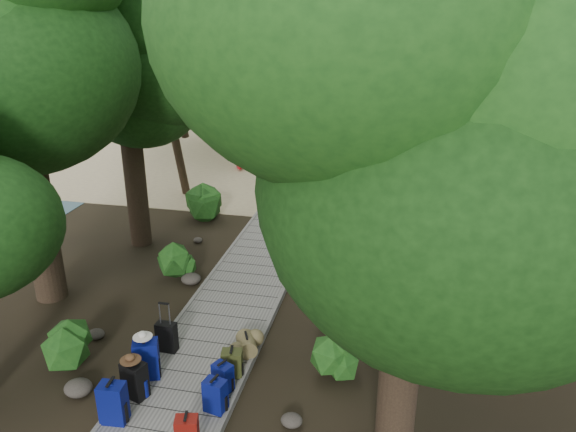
% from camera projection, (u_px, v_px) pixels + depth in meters
% --- Properties ---
extents(ground, '(120.00, 120.00, 0.00)m').
position_uv_depth(ground, '(240.00, 298.00, 13.02)').
color(ground, black).
rests_on(ground, ground).
extents(sand_beach, '(40.00, 22.00, 0.02)m').
position_uv_depth(sand_beach, '(335.00, 138.00, 27.55)').
color(sand_beach, '#C6B486').
rests_on(sand_beach, ground).
extents(distant_hill, '(32.00, 16.00, 12.00)m').
position_uv_depth(distant_hill, '(29.00, 56.00, 64.59)').
color(distant_hill, black).
rests_on(distant_hill, ground).
extents(boardwalk, '(2.00, 12.00, 0.12)m').
position_uv_depth(boardwalk, '(251.00, 276.00, 13.91)').
color(boardwalk, gray).
rests_on(boardwalk, ground).
extents(backpack_left_a, '(0.44, 0.32, 0.78)m').
position_uv_depth(backpack_left_a, '(113.00, 401.00, 8.97)').
color(backpack_left_a, navy).
rests_on(backpack_left_a, boardwalk).
extents(backpack_left_b, '(0.47, 0.40, 0.74)m').
position_uv_depth(backpack_left_b, '(135.00, 378.00, 9.54)').
color(backpack_left_b, black).
rests_on(backpack_left_b, boardwalk).
extents(backpack_left_c, '(0.52, 0.45, 0.82)m').
position_uv_depth(backpack_left_c, '(146.00, 357.00, 10.02)').
color(backpack_left_c, navy).
rests_on(backpack_left_c, boardwalk).
extents(backpack_right_a, '(0.39, 0.32, 0.61)m').
position_uv_depth(backpack_right_a, '(187.00, 432.00, 8.46)').
color(backpack_right_a, maroon).
rests_on(backpack_right_a, boardwalk).
extents(backpack_right_b, '(0.41, 0.32, 0.65)m').
position_uv_depth(backpack_right_b, '(215.00, 394.00, 9.22)').
color(backpack_right_b, navy).
rests_on(backpack_right_b, boardwalk).
extents(backpack_right_c, '(0.41, 0.36, 0.57)m').
position_uv_depth(backpack_right_c, '(223.00, 376.00, 9.72)').
color(backpack_right_c, navy).
rests_on(backpack_right_c, boardwalk).
extents(backpack_right_d, '(0.41, 0.33, 0.56)m').
position_uv_depth(backpack_right_d, '(232.00, 362.00, 10.10)').
color(backpack_right_d, '#353F17').
rests_on(backpack_right_d, boardwalk).
extents(duffel_right_khaki, '(0.55, 0.64, 0.36)m').
position_uv_depth(duffel_right_khaki, '(247.00, 344.00, 10.79)').
color(duffel_right_khaki, olive).
rests_on(duffel_right_khaki, boardwalk).
extents(suitcase_on_boardwalk, '(0.40, 0.23, 0.60)m').
position_uv_depth(suitcase_on_boardwalk, '(167.00, 337.00, 10.81)').
color(suitcase_on_boardwalk, black).
rests_on(suitcase_on_boardwalk, boardwalk).
extents(lone_suitcase_on_sand, '(0.43, 0.28, 0.64)m').
position_uv_depth(lone_suitcase_on_sand, '(313.00, 182.00, 19.99)').
color(lone_suitcase_on_sand, black).
rests_on(lone_suitcase_on_sand, sand_beach).
extents(hat_brown, '(0.36, 0.36, 0.11)m').
position_uv_depth(hat_brown, '(130.00, 357.00, 9.38)').
color(hat_brown, '#51351E').
rests_on(hat_brown, backpack_left_b).
extents(hat_white, '(0.35, 0.35, 0.12)m').
position_uv_depth(hat_white, '(142.00, 334.00, 9.87)').
color(hat_white, silver).
rests_on(hat_white, backpack_left_c).
extents(kayak, '(1.35, 3.01, 0.29)m').
position_uv_depth(kayak, '(240.00, 163.00, 22.82)').
color(kayak, '#9F0D11').
rests_on(kayak, sand_beach).
extents(sun_lounger, '(1.12, 1.78, 0.55)m').
position_uv_depth(sun_lounger, '(390.00, 175.00, 20.92)').
color(sun_lounger, silver).
rests_on(sun_lounger, sand_beach).
extents(tree_right_a, '(5.01, 5.01, 8.35)m').
position_uv_depth(tree_right_a, '(415.00, 195.00, 7.17)').
color(tree_right_a, black).
rests_on(tree_right_a, ground).
extents(tree_right_b, '(5.31, 5.31, 9.48)m').
position_uv_depth(tree_right_b, '(494.00, 112.00, 9.36)').
color(tree_right_b, black).
rests_on(tree_right_b, ground).
extents(tree_right_c, '(5.54, 5.54, 9.58)m').
position_uv_depth(tree_right_c, '(433.00, 84.00, 11.87)').
color(tree_right_c, black).
rests_on(tree_right_c, ground).
extents(tree_right_d, '(5.43, 5.43, 9.95)m').
position_uv_depth(tree_right_d, '(488.00, 64.00, 13.84)').
color(tree_right_d, black).
rests_on(tree_right_d, ground).
extents(tree_right_e, '(4.84, 4.84, 8.71)m').
position_uv_depth(tree_right_e, '(454.00, 76.00, 16.33)').
color(tree_right_e, black).
rests_on(tree_right_e, ground).
extents(tree_right_f, '(5.18, 5.18, 9.24)m').
position_uv_depth(tree_right_f, '(498.00, 56.00, 18.91)').
color(tree_right_f, black).
rests_on(tree_right_f, ground).
extents(tree_left_b, '(5.55, 5.55, 9.99)m').
position_uv_depth(tree_left_b, '(14.00, 78.00, 11.27)').
color(tree_left_b, black).
rests_on(tree_left_b, ground).
extents(tree_left_c, '(4.74, 4.74, 8.25)m').
position_uv_depth(tree_left_c, '(127.00, 96.00, 14.40)').
color(tree_left_c, black).
rests_on(tree_left_c, ground).
extents(tree_back_a, '(5.81, 5.81, 10.06)m').
position_uv_depth(tree_back_a, '(288.00, 32.00, 24.57)').
color(tree_back_a, black).
rests_on(tree_back_a, ground).
extents(tree_back_b, '(5.99, 5.99, 10.69)m').
position_uv_depth(tree_back_b, '(368.00, 23.00, 25.38)').
color(tree_back_b, black).
rests_on(tree_back_b, ground).
extents(tree_back_c, '(5.42, 5.42, 9.76)m').
position_uv_depth(tree_back_c, '(460.00, 37.00, 23.96)').
color(tree_back_c, black).
rests_on(tree_back_c, ground).
extents(tree_back_d, '(4.69, 4.69, 7.82)m').
position_uv_depth(tree_back_d, '(210.00, 55.00, 26.33)').
color(tree_back_d, black).
rests_on(tree_back_d, ground).
extents(palm_right_a, '(4.17, 4.17, 7.12)m').
position_uv_depth(palm_right_a, '(390.00, 107.00, 16.12)').
color(palm_right_a, '#173F11').
rests_on(palm_right_a, ground).
extents(palm_right_b, '(4.51, 4.51, 8.70)m').
position_uv_depth(palm_right_b, '(455.00, 61.00, 20.04)').
color(palm_right_b, '#173F11').
rests_on(palm_right_b, ground).
extents(palm_right_c, '(4.81, 4.81, 7.65)m').
position_uv_depth(palm_right_c, '(388.00, 68.00, 22.51)').
color(palm_right_c, '#173F11').
rests_on(palm_right_c, ground).
extents(palm_left_a, '(3.88, 3.88, 6.18)m').
position_uv_depth(palm_left_a, '(174.00, 106.00, 18.70)').
color(palm_left_a, '#173F11').
rests_on(palm_left_a, ground).
extents(rock_left_a, '(0.50, 0.45, 0.28)m').
position_uv_depth(rock_left_a, '(78.00, 388.00, 9.84)').
color(rock_left_a, '#4C473F').
rests_on(rock_left_a, ground).
extents(rock_left_b, '(0.35, 0.32, 0.19)m').
position_uv_depth(rock_left_b, '(96.00, 334.00, 11.47)').
color(rock_left_b, '#4C473F').
rests_on(rock_left_b, ground).
extents(rock_left_c, '(0.49, 0.44, 0.27)m').
position_uv_depth(rock_left_c, '(191.00, 279.00, 13.62)').
color(rock_left_c, '#4C473F').
rests_on(rock_left_c, ground).
extents(rock_left_d, '(0.26, 0.23, 0.14)m').
position_uv_depth(rock_left_d, '(198.00, 240.00, 15.93)').
color(rock_left_d, '#4C473F').
rests_on(rock_left_d, ground).
extents(rock_right_a, '(0.36, 0.32, 0.20)m').
position_uv_depth(rock_right_a, '(292.00, 420.00, 9.14)').
color(rock_right_a, '#4C473F').
rests_on(rock_right_a, ground).
extents(rock_right_b, '(0.50, 0.45, 0.27)m').
position_uv_depth(rock_right_b, '(347.00, 335.00, 11.36)').
color(rock_right_b, '#4C473F').
rests_on(rock_right_b, ground).
extents(rock_right_c, '(0.34, 0.31, 0.19)m').
position_uv_depth(rock_right_c, '(316.00, 274.00, 13.92)').
color(rock_right_c, '#4C473F').
rests_on(rock_right_c, ground).
extents(shrub_left_a, '(1.01, 1.01, 0.91)m').
position_uv_depth(shrub_left_a, '(71.00, 347.00, 10.45)').
color(shrub_left_a, '#194815').
rests_on(shrub_left_a, ground).
extents(shrub_left_b, '(0.96, 0.96, 0.86)m').
position_uv_depth(shrub_left_b, '(177.00, 262.00, 13.80)').
color(shrub_left_b, '#194815').
rests_on(shrub_left_b, ground).
extents(shrub_left_c, '(1.32, 1.32, 1.19)m').
position_uv_depth(shrub_left_c, '(205.00, 200.00, 17.48)').
color(shrub_left_c, '#194815').
rests_on(shrub_left_c, ground).
extents(shrub_right_a, '(0.89, 0.89, 0.80)m').
position_uv_depth(shrub_right_a, '(335.00, 360.00, 10.14)').
color(shrub_right_a, '#194815').
rests_on(shrub_right_a, ground).
extents(shrub_right_b, '(1.42, 1.42, 1.27)m').
position_uv_depth(shrub_right_b, '(372.00, 251.00, 13.92)').
color(shrub_right_b, '#194815').
rests_on(shrub_right_b, ground).
extents(shrub_right_c, '(0.92, 0.92, 0.83)m').
position_uv_depth(shrub_right_c, '(349.00, 205.00, 17.62)').
color(shrub_right_c, '#194815').
rests_on(shrub_right_c, ground).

